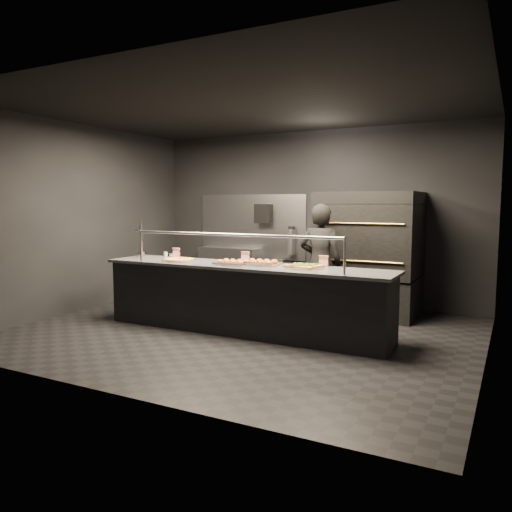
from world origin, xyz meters
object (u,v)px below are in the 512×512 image
object	(u,v)px
round_pizza	(179,260)
beer_tap	(141,247)
worker	(320,263)
trash_bin	(272,280)
fire_extinguisher	(291,241)
pizza_oven	(369,253)
slider_tray_b	(261,263)
slider_tray_a	(233,263)
service_counter	(243,298)
square_pizza	(304,266)
towel_dispenser	(264,214)
prep_shelf	(229,271)

from	to	relation	value
round_pizza	beer_tap	bearing A→B (deg)	172.44
worker	trash_bin	bearing A→B (deg)	-44.43
fire_extinguisher	trash_bin	world-z (taller)	fire_extinguisher
pizza_oven	fire_extinguisher	xyz separation A→B (m)	(-1.55, 0.50, 0.09)
slider_tray_b	beer_tap	bearing A→B (deg)	179.63
fire_extinguisher	slider_tray_a	world-z (taller)	fire_extinguisher
slider_tray_b	worker	bearing A→B (deg)	63.23
service_counter	worker	world-z (taller)	worker
slider_tray_b	service_counter	bearing A→B (deg)	-168.07
square_pizza	service_counter	bearing A→B (deg)	-175.37
round_pizza	square_pizza	world-z (taller)	square_pizza
towel_dispenser	fire_extinguisher	bearing A→B (deg)	1.04
prep_shelf	round_pizza	world-z (taller)	round_pizza
prep_shelf	fire_extinguisher	world-z (taller)	fire_extinguisher
round_pizza	prep_shelf	bearing A→B (deg)	103.51
slider_tray_b	trash_bin	size ratio (longest dim) A/B	0.76
pizza_oven	square_pizza	distance (m)	1.86
fire_extinguisher	trash_bin	bearing A→B (deg)	-148.33
trash_bin	pizza_oven	bearing A→B (deg)	-9.86
towel_dispenser	slider_tray_b	distance (m)	2.67
square_pizza	towel_dispenser	bearing A→B (deg)	127.01
round_pizza	square_pizza	xyz separation A→B (m)	(1.88, 0.11, 0.00)
pizza_oven	round_pizza	distance (m)	2.96
pizza_oven	towel_dispenser	distance (m)	2.23
towel_dispenser	worker	size ratio (longest dim) A/B	0.20
slider_tray_b	towel_dispenser	bearing A→B (deg)	115.88
fire_extinguisher	worker	xyz separation A→B (m)	(1.07, -1.39, -0.19)
trash_bin	worker	size ratio (longest dim) A/B	0.42
worker	square_pizza	bearing A→B (deg)	94.92
service_counter	towel_dispenser	distance (m)	2.78
pizza_oven	beer_tap	world-z (taller)	pizza_oven
service_counter	square_pizza	world-z (taller)	service_counter
fire_extinguisher	trash_bin	distance (m)	0.77
service_counter	beer_tap	xyz separation A→B (m)	(-1.80, 0.06, 0.62)
fire_extinguisher	worker	size ratio (longest dim) A/B	0.29
service_counter	beer_tap	world-z (taller)	beer_tap
trash_bin	beer_tap	bearing A→B (deg)	-118.30
slider_tray_a	square_pizza	xyz separation A→B (m)	(0.96, 0.15, -0.01)
pizza_oven	slider_tray_b	xyz separation A→B (m)	(-0.96, -1.85, -0.02)
slider_tray_b	trash_bin	world-z (taller)	slider_tray_b
prep_shelf	fire_extinguisher	xyz separation A→B (m)	(1.25, 0.08, 0.61)
pizza_oven	round_pizza	xyz separation A→B (m)	(-2.23, -1.94, -0.03)
slider_tray_a	pizza_oven	bearing A→B (deg)	56.55
pizza_oven	square_pizza	world-z (taller)	pizza_oven
towel_dispenser	worker	bearing A→B (deg)	-40.38
pizza_oven	square_pizza	size ratio (longest dim) A/B	3.72
prep_shelf	slider_tray_a	world-z (taller)	slider_tray_a
pizza_oven	fire_extinguisher	size ratio (longest dim) A/B	3.78
prep_shelf	slider_tray_b	world-z (taller)	slider_tray_b
worker	slider_tray_b	bearing A→B (deg)	60.36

